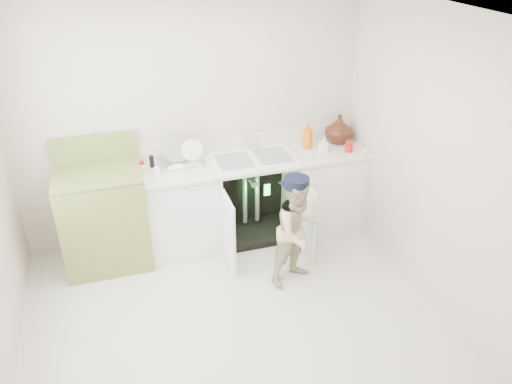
# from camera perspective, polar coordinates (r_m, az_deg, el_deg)

# --- Properties ---
(ground) EXTENTS (3.50, 3.50, 0.00)m
(ground) POSITION_cam_1_polar(r_m,az_deg,el_deg) (4.47, -2.54, -14.09)
(ground) COLOR beige
(ground) RESTS_ON ground
(room_shell) EXTENTS (6.00, 5.50, 1.26)m
(room_shell) POSITION_cam_1_polar(r_m,az_deg,el_deg) (3.73, -2.95, 0.10)
(room_shell) COLOR beige
(room_shell) RESTS_ON ground
(counter_run) EXTENTS (2.44, 1.02, 1.21)m
(counter_run) POSITION_cam_1_polar(r_m,az_deg,el_deg) (5.26, -0.03, -0.36)
(counter_run) COLOR white
(counter_run) RESTS_ON ground
(avocado_stove) EXTENTS (0.80, 0.65, 1.24)m
(avocado_stove) POSITION_cam_1_polar(r_m,az_deg,el_deg) (5.04, -16.97, -2.67)
(avocado_stove) COLOR olive
(avocado_stove) RESTS_ON ground
(repair_worker) EXTENTS (0.63, 0.80, 1.08)m
(repair_worker) POSITION_cam_1_polar(r_m,az_deg,el_deg) (4.57, 4.85, -4.40)
(repair_worker) COLOR beige
(repair_worker) RESTS_ON ground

